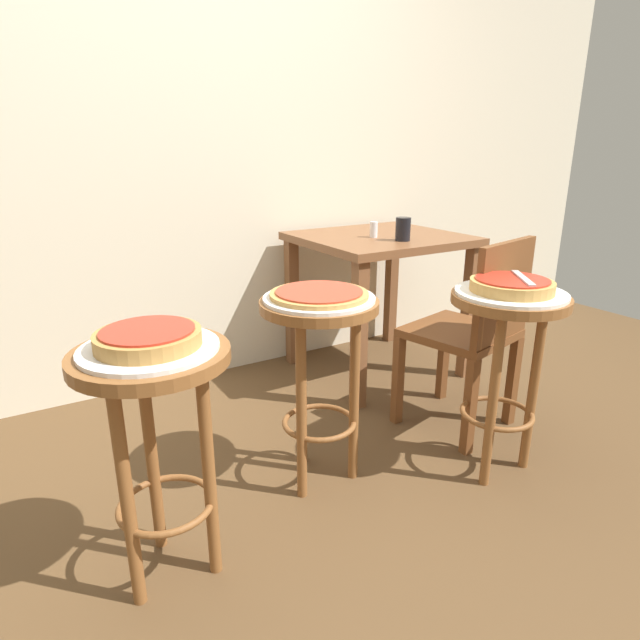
{
  "coord_description": "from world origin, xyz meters",
  "views": [
    {
      "loc": [
        -0.88,
        -1.02,
        1.19
      ],
      "look_at": [
        0.01,
        0.45,
        0.63
      ],
      "focal_mm": 29.58,
      "sensor_mm": 36.0,
      "label": 1
    }
  ],
  "objects_px": {
    "pizza_middle": "(148,338)",
    "stool_leftside": "(319,348)",
    "stool_foreground": "(505,341)",
    "pizza_leftside": "(319,294)",
    "pizza_foreground": "(512,285)",
    "dining_table": "(379,260)",
    "condiment_shaker": "(374,230)",
    "serving_plate_foreground": "(511,293)",
    "stool_middle": "(156,412)",
    "wooden_chair": "(474,329)",
    "pizza_server_knife": "(523,278)",
    "serving_plate_middle": "(149,348)",
    "cup_near_edge": "(403,229)",
    "serving_plate_leftside": "(319,298)"
  },
  "relations": [
    {
      "from": "stool_leftside",
      "to": "serving_plate_leftside",
      "type": "xyz_separation_m",
      "value": [
        0.0,
        -0.0,
        0.18
      ]
    },
    {
      "from": "cup_near_edge",
      "to": "wooden_chair",
      "type": "height_order",
      "value": "cup_near_edge"
    },
    {
      "from": "stool_leftside",
      "to": "pizza_leftside",
      "type": "distance_m",
      "value": 0.2
    },
    {
      "from": "serving_plate_leftside",
      "to": "cup_near_edge",
      "type": "relative_size",
      "value": 3.39
    },
    {
      "from": "pizza_middle",
      "to": "stool_leftside",
      "type": "height_order",
      "value": "pizza_middle"
    },
    {
      "from": "pizza_middle",
      "to": "dining_table",
      "type": "xyz_separation_m",
      "value": [
        1.42,
        0.9,
        -0.11
      ]
    },
    {
      "from": "serving_plate_foreground",
      "to": "condiment_shaker",
      "type": "bearing_deg",
      "value": 82.82
    },
    {
      "from": "pizza_foreground",
      "to": "cup_near_edge",
      "type": "bearing_deg",
      "value": 77.26
    },
    {
      "from": "serving_plate_middle",
      "to": "dining_table",
      "type": "xyz_separation_m",
      "value": [
        1.42,
        0.9,
        -0.08
      ]
    },
    {
      "from": "serving_plate_middle",
      "to": "cup_near_edge",
      "type": "xyz_separation_m",
      "value": [
        1.41,
        0.7,
        0.11
      ]
    },
    {
      "from": "condiment_shaker",
      "to": "stool_middle",
      "type": "bearing_deg",
      "value": -147.66
    },
    {
      "from": "stool_foreground",
      "to": "pizza_foreground",
      "type": "distance_m",
      "value": 0.21
    },
    {
      "from": "dining_table",
      "to": "pizza_foreground",
      "type": "bearing_deg",
      "value": -101.07
    },
    {
      "from": "stool_middle",
      "to": "pizza_middle",
      "type": "distance_m",
      "value": 0.21
    },
    {
      "from": "pizza_middle",
      "to": "stool_middle",
      "type": "bearing_deg",
      "value": 90.0
    },
    {
      "from": "stool_foreground",
      "to": "serving_plate_foreground",
      "type": "xyz_separation_m",
      "value": [
        -0.0,
        -0.0,
        0.18
      ]
    },
    {
      "from": "pizza_server_knife",
      "to": "stool_foreground",
      "type": "bearing_deg",
      "value": 92.2
    },
    {
      "from": "stool_leftside",
      "to": "pizza_server_knife",
      "type": "bearing_deg",
      "value": -25.88
    },
    {
      "from": "dining_table",
      "to": "condiment_shaker",
      "type": "height_order",
      "value": "condiment_shaker"
    },
    {
      "from": "serving_plate_middle",
      "to": "pizza_leftside",
      "type": "relative_size",
      "value": 1.05
    },
    {
      "from": "stool_middle",
      "to": "condiment_shaker",
      "type": "xyz_separation_m",
      "value": [
        1.35,
        0.85,
        0.27
      ]
    },
    {
      "from": "serving_plate_foreground",
      "to": "pizza_foreground",
      "type": "height_order",
      "value": "pizza_foreground"
    },
    {
      "from": "stool_foreground",
      "to": "pizza_leftside",
      "type": "distance_m",
      "value": 0.71
    },
    {
      "from": "pizza_foreground",
      "to": "cup_near_edge",
      "type": "distance_m",
      "value": 0.84
    },
    {
      "from": "pizza_server_knife",
      "to": "stool_leftside",
      "type": "bearing_deg",
      "value": 100.01
    },
    {
      "from": "serving_plate_foreground",
      "to": "pizza_foreground",
      "type": "bearing_deg",
      "value": 0.0
    },
    {
      "from": "stool_foreground",
      "to": "pizza_server_knife",
      "type": "bearing_deg",
      "value": -33.69
    },
    {
      "from": "pizza_foreground",
      "to": "wooden_chair",
      "type": "xyz_separation_m",
      "value": [
        0.14,
        0.27,
        -0.27
      ]
    },
    {
      "from": "stool_leftside",
      "to": "cup_near_edge",
      "type": "distance_m",
      "value": 1.0
    },
    {
      "from": "pizza_middle",
      "to": "condiment_shaker",
      "type": "height_order",
      "value": "condiment_shaker"
    },
    {
      "from": "pizza_foreground",
      "to": "dining_table",
      "type": "height_order",
      "value": "pizza_foreground"
    },
    {
      "from": "serving_plate_middle",
      "to": "dining_table",
      "type": "relative_size",
      "value": 0.44
    },
    {
      "from": "wooden_chair",
      "to": "serving_plate_foreground",
      "type": "bearing_deg",
      "value": -116.71
    },
    {
      "from": "stool_foreground",
      "to": "pizza_middle",
      "type": "distance_m",
      "value": 1.25
    },
    {
      "from": "cup_near_edge",
      "to": "pizza_server_knife",
      "type": "xyz_separation_m",
      "value": [
        -0.15,
        -0.84,
        -0.05
      ]
    },
    {
      "from": "stool_middle",
      "to": "condiment_shaker",
      "type": "height_order",
      "value": "condiment_shaker"
    },
    {
      "from": "pizza_foreground",
      "to": "cup_near_edge",
      "type": "relative_size",
      "value": 2.54
    },
    {
      "from": "wooden_chair",
      "to": "stool_leftside",
      "type": "bearing_deg",
      "value": 178.55
    },
    {
      "from": "dining_table",
      "to": "stool_leftside",
      "type": "bearing_deg",
      "value": -138.34
    },
    {
      "from": "serving_plate_leftside",
      "to": "wooden_chair",
      "type": "xyz_separation_m",
      "value": [
        0.75,
        -0.02,
        -0.24
      ]
    },
    {
      "from": "pizza_middle",
      "to": "serving_plate_leftside",
      "type": "relative_size",
      "value": 0.7
    },
    {
      "from": "serving_plate_middle",
      "to": "condiment_shaker",
      "type": "xyz_separation_m",
      "value": [
        1.35,
        0.85,
        0.09
      ]
    },
    {
      "from": "serving_plate_leftside",
      "to": "wooden_chair",
      "type": "distance_m",
      "value": 0.79
    },
    {
      "from": "wooden_chair",
      "to": "pizza_foreground",
      "type": "bearing_deg",
      "value": -116.71
    },
    {
      "from": "dining_table",
      "to": "condiment_shaker",
      "type": "bearing_deg",
      "value": -150.59
    },
    {
      "from": "wooden_chair",
      "to": "serving_plate_leftside",
      "type": "bearing_deg",
      "value": 178.55
    },
    {
      "from": "pizza_foreground",
      "to": "stool_foreground",
      "type": "bearing_deg",
      "value": 90.0
    },
    {
      "from": "pizza_middle",
      "to": "condiment_shaker",
      "type": "bearing_deg",
      "value": 32.34
    },
    {
      "from": "stool_foreground",
      "to": "condiment_shaker",
      "type": "distance_m",
      "value": 1.02
    },
    {
      "from": "cup_near_edge",
      "to": "serving_plate_foreground",
      "type": "bearing_deg",
      "value": -102.74
    }
  ]
}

